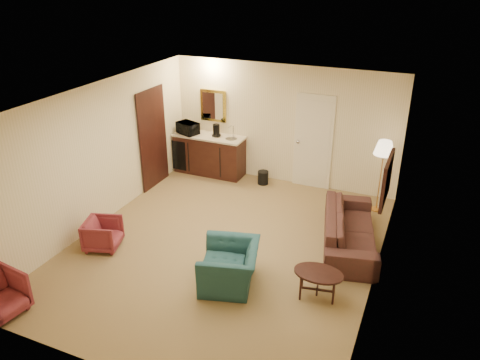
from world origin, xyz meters
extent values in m
plane|color=olive|center=(0.00, 0.00, 0.00)|extent=(6.00, 6.00, 0.00)
cube|color=beige|center=(0.00, 3.00, 1.30)|extent=(5.00, 0.02, 2.60)
cube|color=beige|center=(-2.50, 0.00, 1.30)|extent=(0.02, 6.00, 2.60)
cube|color=beige|center=(2.50, 0.00, 1.30)|extent=(0.02, 6.00, 2.60)
cube|color=white|center=(0.00, 0.00, 2.60)|extent=(5.00, 6.00, 0.02)
cube|color=beige|center=(0.70, 2.97, 1.02)|extent=(0.82, 0.06, 2.05)
cube|color=black|center=(-2.47, 1.70, 1.05)|extent=(0.06, 0.98, 2.10)
cube|color=yellow|center=(-1.65, 2.97, 1.55)|extent=(0.62, 0.04, 0.72)
cube|color=black|center=(2.46, 0.40, 1.55)|extent=(0.06, 0.90, 0.70)
cube|color=#341910|center=(-1.65, 2.72, 0.46)|extent=(1.64, 0.58, 0.92)
imported|color=black|center=(1.95, 0.90, 0.42)|extent=(1.10, 2.24, 0.84)
imported|color=#1B4145|center=(0.50, -0.90, 0.42)|extent=(0.87, 1.11, 0.85)
imported|color=maroon|center=(-1.90, -0.84, 0.29)|extent=(0.68, 0.70, 0.58)
cube|color=black|center=(1.80, -0.66, 0.21)|extent=(0.80, 0.61, 0.42)
cube|color=gold|center=(2.20, 2.40, 0.73)|extent=(0.44, 0.44, 1.46)
cylinder|color=black|center=(-0.30, 2.65, 0.15)|extent=(0.31, 0.31, 0.30)
imported|color=black|center=(-2.15, 2.64, 1.09)|extent=(0.55, 0.42, 0.33)
cylinder|color=black|center=(-1.47, 2.73, 1.06)|extent=(0.16, 0.16, 0.29)
camera|label=1|loc=(2.95, -6.20, 4.43)|focal=35.00mm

